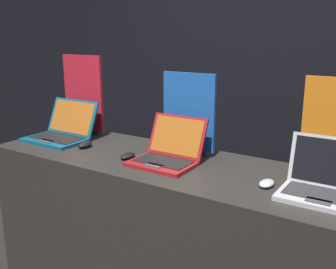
% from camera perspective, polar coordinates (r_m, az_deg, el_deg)
% --- Properties ---
extents(wall_back, '(8.00, 0.05, 2.80)m').
position_cam_1_polar(wall_back, '(3.31, 13.52, 9.62)').
color(wall_back, black).
rests_on(wall_back, ground_plane).
extents(display_counter, '(2.13, 0.66, 0.99)m').
position_cam_1_polar(display_counter, '(2.34, -0.08, -15.46)').
color(display_counter, '#282623').
rests_on(display_counter, ground_plane).
extents(laptop_front, '(0.39, 0.34, 0.24)m').
position_cam_1_polar(laptop_front, '(2.64, -15.18, 0.52)').
color(laptop_front, '#0F5170').
rests_on(laptop_front, display_counter).
extents(mouse_front, '(0.06, 0.10, 0.04)m').
position_cam_1_polar(mouse_front, '(2.43, -11.96, -1.46)').
color(mouse_front, black).
rests_on(mouse_front, display_counter).
extents(promo_stand_front, '(0.33, 0.07, 0.53)m').
position_cam_1_polar(promo_stand_front, '(2.74, -12.16, 5.45)').
color(promo_stand_front, black).
rests_on(promo_stand_front, display_counter).
extents(laptop_middle, '(0.33, 0.33, 0.23)m').
position_cam_1_polar(laptop_middle, '(2.09, -0.05, -2.65)').
color(laptop_middle, maroon).
rests_on(laptop_middle, display_counter).
extents(mouse_middle, '(0.06, 0.11, 0.03)m').
position_cam_1_polar(mouse_middle, '(2.18, -5.87, -3.10)').
color(mouse_middle, black).
rests_on(mouse_middle, display_counter).
extents(promo_stand_middle, '(0.33, 0.07, 0.46)m').
position_cam_1_polar(promo_stand_middle, '(2.23, 3.03, 2.80)').
color(promo_stand_middle, black).
rests_on(promo_stand_middle, display_counter).
extents(laptop_back, '(0.35, 0.28, 0.24)m').
position_cam_1_polar(laptop_back, '(1.80, 21.91, -6.64)').
color(laptop_back, '#B7B7BC').
rests_on(laptop_back, display_counter).
extents(mouse_back, '(0.06, 0.10, 0.03)m').
position_cam_1_polar(mouse_back, '(1.84, 14.13, -6.89)').
color(mouse_back, '#B2B2B7').
rests_on(mouse_back, display_counter).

